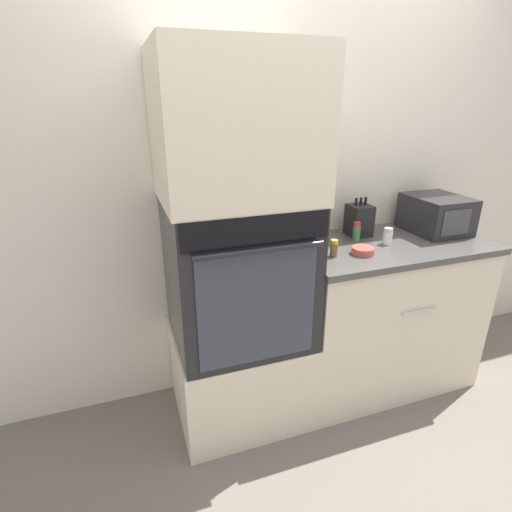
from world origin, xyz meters
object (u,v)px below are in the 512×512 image
(knife_block, at_px, (359,220))
(bowl, at_px, (363,251))
(wall_oven, at_px, (238,271))
(condiment_jar_near, at_px, (388,236))
(condiment_jar_far, at_px, (334,248))
(condiment_jar_back, at_px, (300,229))
(microwave, at_px, (436,214))
(condiment_jar_mid, at_px, (357,232))

(knife_block, height_order, bowl, knife_block)
(wall_oven, relative_size, bowl, 6.35)
(knife_block, relative_size, condiment_jar_near, 2.45)
(knife_block, bearing_deg, wall_oven, -168.24)
(condiment_jar_far, bearing_deg, wall_oven, 169.21)
(knife_block, height_order, condiment_jar_back, knife_block)
(bowl, height_order, condiment_jar_far, condiment_jar_far)
(wall_oven, distance_m, bowl, 0.66)
(wall_oven, height_order, microwave, wall_oven)
(microwave, relative_size, condiment_jar_far, 3.97)
(condiment_jar_mid, height_order, condiment_jar_far, condiment_jar_mid)
(knife_block, xyz_separation_m, condiment_jar_back, (-0.36, 0.05, -0.03))
(condiment_jar_mid, height_order, condiment_jar_back, condiment_jar_back)
(wall_oven, xyz_separation_m, condiment_jar_back, (0.43, 0.21, 0.11))
(knife_block, xyz_separation_m, condiment_jar_far, (-0.31, -0.26, -0.05))
(knife_block, bearing_deg, condiment_jar_far, -140.21)
(wall_oven, relative_size, knife_block, 3.27)
(knife_block, relative_size, condiment_jar_far, 2.52)
(condiment_jar_far, bearing_deg, knife_block, 39.79)
(wall_oven, bearing_deg, condiment_jar_near, -1.62)
(knife_block, bearing_deg, microwave, -11.04)
(microwave, relative_size, condiment_jar_near, 3.86)
(condiment_jar_near, bearing_deg, knife_block, 109.57)
(wall_oven, bearing_deg, condiment_jar_back, 26.32)
(microwave, height_order, condiment_jar_far, microwave)
(microwave, xyz_separation_m, condiment_jar_back, (-0.83, 0.14, -0.05))
(microwave, xyz_separation_m, bowl, (-0.62, -0.18, -0.09))
(condiment_jar_near, height_order, condiment_jar_back, condiment_jar_back)
(microwave, bearing_deg, condiment_jar_near, -166.63)
(knife_block, height_order, condiment_jar_mid, knife_block)
(wall_oven, height_order, condiment_jar_back, wall_oven)
(condiment_jar_back, bearing_deg, microwave, -9.72)
(knife_block, xyz_separation_m, bowl, (-0.15, -0.28, -0.07))
(microwave, relative_size, knife_block, 1.57)
(knife_block, distance_m, condiment_jar_far, 0.40)
(condiment_jar_mid, bearing_deg, condiment_jar_back, 154.06)
(condiment_jar_far, bearing_deg, condiment_jar_near, 10.24)
(bowl, xyz_separation_m, condiment_jar_far, (-0.16, 0.02, 0.03))
(microwave, bearing_deg, condiment_jar_far, -168.13)
(wall_oven, relative_size, microwave, 2.08)
(microwave, bearing_deg, condiment_jar_back, 170.28)
(condiment_jar_far, xyz_separation_m, condiment_jar_back, (-0.05, 0.31, 0.01))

